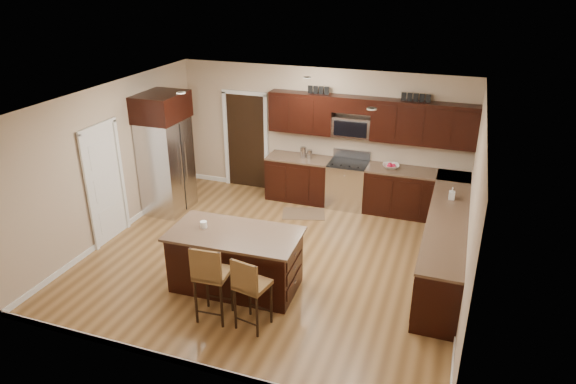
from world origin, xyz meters
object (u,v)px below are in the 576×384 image
at_px(refrigerator, 165,152).
at_px(range, 347,184).
at_px(stool_right, 250,286).
at_px(stool_mid, 210,275).
at_px(island, 236,262).

bearing_deg(refrigerator, range, 22.33).
distance_m(stool_right, refrigerator, 4.21).
distance_m(range, stool_right, 4.27).
bearing_deg(stool_mid, refrigerator, 126.02).
bearing_deg(range, stool_right, -93.98).
bearing_deg(stool_right, range, 96.76).
bearing_deg(stool_right, stool_mid, -168.67).
relative_size(stool_right, refrigerator, 0.46).
distance_m(range, island, 3.53).
relative_size(island, stool_right, 1.82).
distance_m(range, refrigerator, 3.64).
xyz_separation_m(range, refrigerator, (-3.30, -1.36, 0.73)).
distance_m(range, stool_mid, 4.35).
distance_m(island, stool_mid, 0.90).
bearing_deg(refrigerator, stool_right, -43.98).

